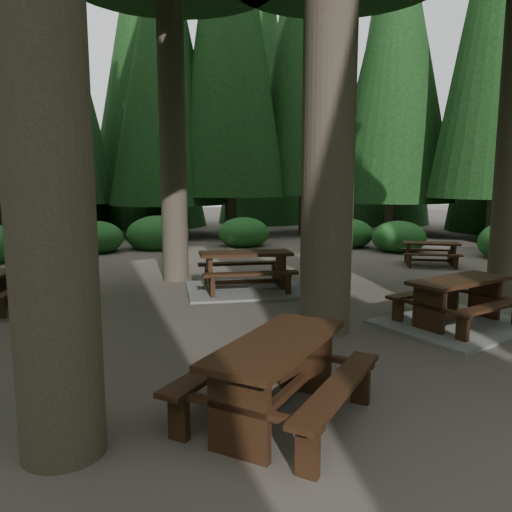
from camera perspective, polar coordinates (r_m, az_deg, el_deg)
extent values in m
plane|color=#584F48|center=(8.18, 2.86, -9.13)|extent=(80.00, 80.00, 0.00)
cube|color=gray|center=(9.39, 21.94, -7.25)|extent=(3.03, 2.79, 0.05)
cube|color=black|center=(9.21, 22.21, -2.61)|extent=(2.06, 1.40, 0.06)
cube|color=black|center=(9.65, 19.00, -3.89)|extent=(1.88, 0.96, 0.05)
cube|color=black|center=(8.94, 25.45, -5.24)|extent=(1.88, 0.96, 0.05)
cube|color=black|center=(8.70, 19.13, -5.89)|extent=(0.30, 0.58, 0.77)
cube|color=black|center=(8.68, 19.15, -5.48)|extent=(0.65, 1.47, 0.06)
cube|color=black|center=(9.93, 24.63, -4.44)|extent=(0.30, 0.58, 0.77)
cube|color=black|center=(9.91, 24.66, -4.08)|extent=(0.65, 1.47, 0.06)
cube|color=black|center=(9.35, 22.00, -6.27)|extent=(1.52, 0.67, 0.09)
cube|color=black|center=(10.78, -25.84, -3.48)|extent=(0.49, 1.59, 0.04)
cube|color=black|center=(11.57, -26.87, -3.17)|extent=(0.49, 0.15, 0.63)
cube|color=black|center=(11.56, -26.89, -2.91)|extent=(1.26, 0.29, 0.05)
cube|color=gray|center=(11.44, -1.19, -3.83)|extent=(2.65, 2.20, 0.05)
cube|color=black|center=(11.29, -1.20, 0.31)|extent=(2.07, 0.82, 0.07)
cube|color=black|center=(12.01, -1.73, -0.85)|extent=(2.06, 0.30, 0.06)
cube|color=black|center=(10.68, -0.60, -2.04)|extent=(2.06, 0.30, 0.06)
cube|color=black|center=(11.26, -5.35, -2.05)|extent=(0.10, 0.63, 0.82)
cube|color=black|center=(11.25, -5.35, -1.71)|extent=(0.11, 1.66, 0.07)
cube|color=black|center=(11.52, 2.86, -1.78)|extent=(0.10, 0.63, 0.82)
cube|color=black|center=(11.51, 2.86, -1.45)|extent=(0.11, 1.66, 0.07)
cube|color=black|center=(11.40, -1.19, -2.94)|extent=(1.72, 0.11, 0.09)
cube|color=black|center=(15.55, 19.37, 1.37)|extent=(1.70, 1.15, 0.05)
cube|color=black|center=(16.10, 19.04, 0.67)|extent=(1.56, 0.79, 0.04)
cube|color=black|center=(15.06, 19.62, 0.13)|extent=(1.56, 0.79, 0.04)
cube|color=black|center=(15.51, 16.99, 0.18)|extent=(0.24, 0.48, 0.63)
cube|color=black|center=(15.50, 17.00, 0.38)|extent=(0.53, 1.21, 0.05)
cube|color=black|center=(15.70, 21.59, 0.06)|extent=(0.24, 0.48, 0.63)
cube|color=black|center=(15.70, 21.60, 0.25)|extent=(0.53, 1.21, 0.05)
cube|color=black|center=(15.62, 19.28, -0.46)|extent=(1.26, 0.55, 0.07)
cube|color=black|center=(5.20, 2.43, -9.96)|extent=(1.86, 2.05, 0.07)
cube|color=black|center=(5.62, -3.91, -12.17)|extent=(1.47, 1.74, 0.06)
cube|color=black|center=(5.09, 9.43, -14.51)|extent=(1.47, 1.74, 0.06)
cube|color=black|center=(4.71, -1.98, -17.74)|extent=(0.53, 0.45, 0.80)
cube|color=black|center=(4.68, -1.98, -17.01)|extent=(1.31, 1.08, 0.07)
cube|color=black|center=(6.04, 5.71, -11.68)|extent=(0.53, 0.45, 0.80)
cube|color=black|center=(6.02, 5.72, -11.08)|extent=(1.31, 1.08, 0.07)
cube|color=black|center=(5.44, 2.38, -16.30)|extent=(1.11, 1.36, 0.09)
ellipsoid|color=#216124|center=(18.37, 15.97, 1.75)|extent=(1.90, 1.90, 1.17)
ellipsoid|color=#216124|center=(19.18, 10.53, 2.22)|extent=(1.84, 1.84, 1.13)
ellipsoid|color=#216124|center=(19.19, -1.43, 2.36)|extent=(1.95, 1.95, 1.20)
ellipsoid|color=#216124|center=(18.88, -11.13, 2.10)|extent=(2.31, 2.31, 1.42)
ellipsoid|color=#216124|center=(18.37, -17.87, 1.67)|extent=(1.93, 1.93, 1.19)
cone|color=black|center=(25.17, 15.76, 21.51)|extent=(5.73, 5.73, 13.48)
cone|color=black|center=(25.13, 5.83, 26.38)|extent=(4.80, 4.80, 16.65)
cone|color=black|center=(23.73, -3.08, 26.86)|extent=(4.97, 4.97, 16.24)
cone|color=black|center=(23.55, -10.42, 21.73)|extent=(5.17, 5.17, 12.91)
cone|color=black|center=(25.35, -22.97, 20.76)|extent=(5.82, 5.82, 13.26)
cone|color=black|center=(30.98, 14.90, 21.44)|extent=(5.26, 5.26, 19.02)
cone|color=black|center=(30.31, 0.87, 19.23)|extent=(5.34, 5.34, 16.14)
cone|color=black|center=(29.04, -12.85, 20.21)|extent=(6.57, 6.57, 16.86)
cone|color=black|center=(28.95, -27.17, 23.00)|extent=(6.13, 6.13, 20.24)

